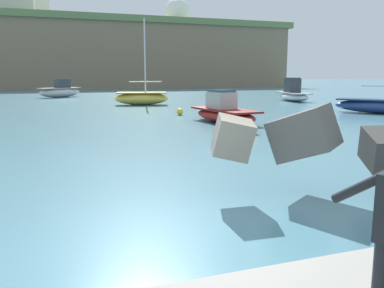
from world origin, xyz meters
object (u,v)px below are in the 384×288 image
at_px(mooring_buoy_middle, 253,129).
at_px(boat_mid_left, 224,112).
at_px(boat_mid_right, 382,106).
at_px(mooring_buoy_inner, 180,112).
at_px(station_building_annex, 34,12).
at_px(boat_near_left, 60,91).
at_px(boat_mid_centre, 293,94).
at_px(station_building_west, 12,2).
at_px(radar_dome, 177,15).
at_px(boat_near_right, 142,98).

bearing_deg(mooring_buoy_middle, boat_mid_left, 81.99).
xyz_separation_m(boat_mid_right, mooring_buoy_middle, (-12.70, -5.59, -0.32)).
xyz_separation_m(mooring_buoy_inner, station_building_annex, (-9.82, 77.72, 16.55)).
bearing_deg(mooring_buoy_middle, boat_mid_right, 23.74).
relative_size(boat_near_left, boat_mid_centre, 0.92).
xyz_separation_m(boat_mid_left, mooring_buoy_inner, (-1.03, 4.67, -0.33)).
distance_m(mooring_buoy_inner, station_building_west, 65.50).
height_order(boat_mid_centre, radar_dome, radar_dome).
height_order(boat_near_right, boat_mid_centre, boat_near_right).
relative_size(boat_mid_centre, station_building_west, 0.70).
bearing_deg(boat_near_left, mooring_buoy_inner, -75.09).
bearing_deg(station_building_west, boat_mid_left, -77.79).
bearing_deg(boat_mid_left, station_building_annex, 97.50).
height_order(boat_near_right, boat_mid_right, boat_mid_right).
xyz_separation_m(boat_mid_left, station_building_annex, (-10.85, 82.39, 16.22)).
height_order(boat_mid_centre, station_building_annex, station_building_annex).
distance_m(boat_near_left, boat_near_right, 16.21).
relative_size(boat_near_right, station_building_annex, 1.05).
height_order(boat_mid_centre, mooring_buoy_middle, boat_mid_centre).
distance_m(boat_mid_right, mooring_buoy_inner, 13.57).
bearing_deg(boat_near_right, station_building_annex, 97.94).
xyz_separation_m(boat_near_left, radar_dome, (30.95, 52.66, 16.87)).
xyz_separation_m(boat_mid_centre, station_building_west, (-28.44, 52.26, 15.47)).
height_order(boat_mid_left, station_building_west, station_building_west).
height_order(boat_near_left, station_building_annex, station_building_annex).
bearing_deg(station_building_annex, mooring_buoy_middle, -83.29).
distance_m(radar_dome, station_building_annex, 34.22).
bearing_deg(boat_near_right, station_building_west, 104.03).
bearing_deg(station_building_annex, station_building_west, -102.97).
distance_m(boat_near_right, station_building_annex, 70.56).
bearing_deg(radar_dome, mooring_buoy_middle, -105.51).
xyz_separation_m(boat_mid_right, station_building_annex, (-22.92, 81.27, 16.23)).
bearing_deg(boat_mid_right, boat_near_left, 124.87).
bearing_deg(boat_near_left, boat_mid_right, -55.13).
bearing_deg(mooring_buoy_middle, station_building_west, 100.98).
distance_m(boat_mid_centre, station_building_annex, 74.05).
height_order(mooring_buoy_inner, mooring_buoy_middle, same).
xyz_separation_m(station_building_west, station_building_annex, (3.60, 15.63, 0.61)).
distance_m(boat_near_left, boat_mid_centre, 26.19).
relative_size(boat_near_right, boat_mid_centre, 1.25).
bearing_deg(boat_near_left, mooring_buoy_middle, -78.36).
distance_m(boat_mid_left, mooring_buoy_inner, 4.79).
xyz_separation_m(boat_mid_right, mooring_buoy_inner, (-13.10, 3.55, -0.32)).
xyz_separation_m(boat_near_right, mooring_buoy_middle, (0.73, -18.84, -0.39)).
distance_m(boat_near_left, boat_mid_right, 34.39).
bearing_deg(station_building_annex, boat_near_right, -82.06).
xyz_separation_m(boat_near_right, station_building_annex, (-9.49, 68.02, 16.16)).
relative_size(boat_near_left, radar_dome, 0.64).
relative_size(boat_mid_right, radar_dome, 0.93).
bearing_deg(boat_near_left, radar_dome, 59.55).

